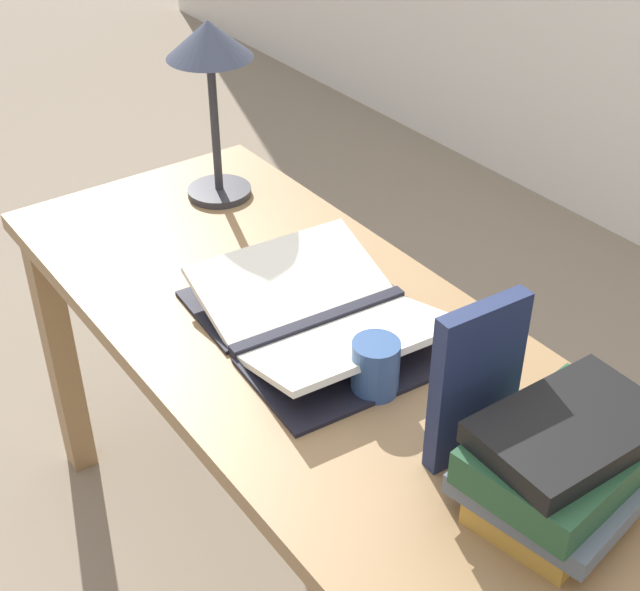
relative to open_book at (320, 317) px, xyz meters
name	(u,v)px	position (x,y,z in m)	size (l,w,h in m)	color
reading_desk	(324,388)	(0.04, -0.02, -0.12)	(1.53, 0.60, 0.72)	#937047
open_book	(320,317)	(0.00, 0.00, 0.00)	(0.47, 0.39, 0.07)	black
book_stack_tall	(563,463)	(0.52, 0.02, 0.06)	(0.25, 0.29, 0.16)	#BC8933
book_standing_upright	(476,382)	(0.38, 0.00, 0.11)	(0.04, 0.15, 0.26)	#1E284C
reading_lamp	(210,61)	(-0.53, 0.11, 0.28)	(0.18, 0.18, 0.39)	#2D2D33
coffee_mug	(375,366)	(0.19, -0.03, 0.03)	(0.10, 0.08, 0.09)	#335184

